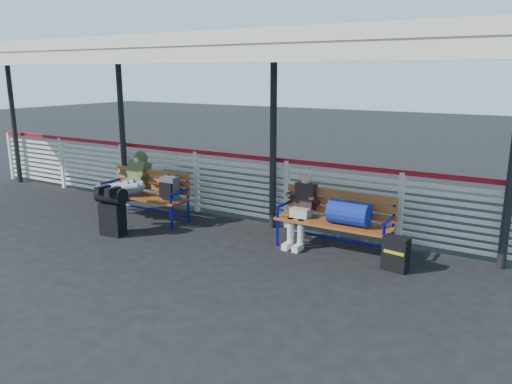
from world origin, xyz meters
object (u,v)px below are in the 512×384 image
Objects in this scene: traveler_man at (126,185)px; suitcase_side at (396,254)px; luggage_stack at (112,209)px; bench_right at (343,214)px; companion_person at (302,209)px; bench_left at (153,189)px.

traveler_man reaches higher than suitcase_side.
luggage_stack is 1.71× the size of suitcase_side.
luggage_stack is 0.46× the size of bench_right.
traveler_man reaches higher than bench_right.
suitcase_side is (1.60, -0.30, -0.35)m from companion_person.
luggage_stack is 0.73× the size of companion_person.
bench_right is at bearing 0.29° from companion_person.
bench_right is at bearing 170.10° from suitcase_side.
companion_person is at bearing 3.53° from bench_left.
bench_left is 0.48m from traveler_man.
luggage_stack is at bearing -63.30° from traveler_man.
bench_right is 3.70× the size of suitcase_side.
traveler_man is 4.91m from suitcase_side.
luggage_stack is 1.05m from bench_left.
traveler_man is (-3.97, -0.54, 0.10)m from bench_right.
bench_right is 4.01m from traveler_man.
traveler_man reaches higher than bench_left.
bench_right is (3.63, 1.22, 0.15)m from luggage_stack.
bench_left is 1.57× the size of companion_person.
suitcase_side is at bearing 5.25° from luggage_stack.
bench_right is 1.03m from suitcase_side.
traveler_man reaches higher than luggage_stack.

